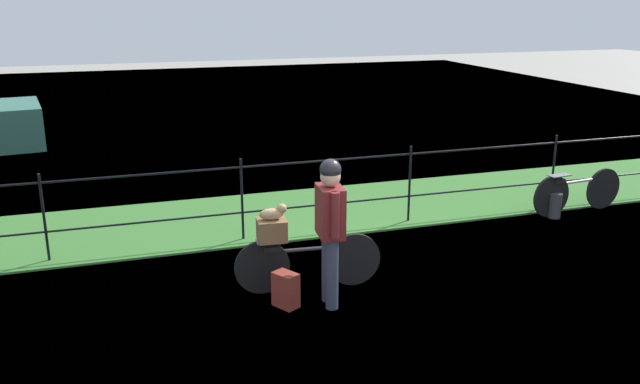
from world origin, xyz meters
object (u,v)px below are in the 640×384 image
object	(u,v)px
bicycle_main	(307,262)
backpack_on_paving	(286,290)
wooden_crate	(272,230)
mooring_bollard	(555,205)
terrier_dog	(274,213)
cyclist_person	(330,220)
bicycle_parked	(577,191)

from	to	relation	value
bicycle_main	backpack_on_paving	size ratio (longest dim) A/B	4.35
wooden_crate	mooring_bollard	bearing A→B (deg)	14.72
mooring_bollard	terrier_dog	bearing A→B (deg)	-165.18
wooden_crate	backpack_on_paving	bearing A→B (deg)	-83.28
cyclist_person	backpack_on_paving	bearing A→B (deg)	168.51
wooden_crate	cyclist_person	distance (m)	0.77
cyclist_person	wooden_crate	bearing A→B (deg)	136.62
bicycle_main	bicycle_parked	distance (m)	5.12
bicycle_parked	terrier_dog	bearing A→B (deg)	-165.45
wooden_crate	cyclist_person	size ratio (longest dim) A/B	0.20
terrier_dog	mooring_bollard	world-z (taller)	terrier_dog
bicycle_parked	backpack_on_paving	bearing A→B (deg)	-161.38
mooring_bollard	bicycle_main	bearing A→B (deg)	-163.54
wooden_crate	terrier_dog	xyz separation A→B (m)	(0.02, -0.00, 0.20)
cyclist_person	mooring_bollard	bearing A→B (deg)	22.37
bicycle_main	mooring_bollard	xyz separation A→B (m)	(4.45, 1.32, -0.15)
terrier_dog	bicycle_parked	distance (m)	5.52
bicycle_main	mooring_bollard	bearing A→B (deg)	16.46
bicycle_main	wooden_crate	xyz separation A→B (m)	(-0.41, 0.04, 0.43)
wooden_crate	cyclist_person	bearing A→B (deg)	-43.38
terrier_dog	cyclist_person	size ratio (longest dim) A/B	0.19
bicycle_main	wooden_crate	distance (m)	0.59
backpack_on_paving	mooring_bollard	distance (m)	5.10
terrier_dog	bicycle_parked	world-z (taller)	terrier_dog
bicycle_main	cyclist_person	bearing A→B (deg)	-74.71
terrier_dog	mooring_bollard	xyz separation A→B (m)	(4.83, 1.28, -0.78)
wooden_crate	bicycle_main	bearing A→B (deg)	-5.49
bicycle_main	terrier_dog	distance (m)	0.74
mooring_bollard	cyclist_person	bearing A→B (deg)	-157.63
bicycle_main	wooden_crate	size ratio (longest dim) A/B	5.29
bicycle_main	mooring_bollard	size ratio (longest dim) A/B	4.42
backpack_on_paving	bicycle_main	bearing A→B (deg)	-74.39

